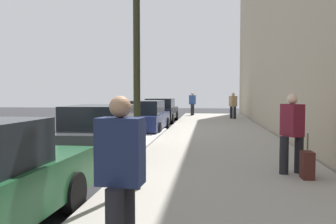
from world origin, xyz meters
TOP-DOWN VIEW (x-y plane):
  - ground_plane at (0.00, 0.00)m, footprint 56.00×56.00m
  - sidewalk at (0.00, -3.30)m, footprint 28.00×4.60m
  - lane_stripe_centre at (0.00, 3.20)m, footprint 28.00×0.14m
  - snow_bank_curb at (-3.88, -0.70)m, footprint 8.70×0.56m
  - parked_car_charcoal at (-6.10, 0.05)m, footprint 4.56×2.01m
  - parked_car_navy at (0.19, 0.01)m, footprint 4.59×1.93m
  - parked_car_black at (6.71, 0.12)m, footprint 4.75×1.92m
  - pedestrian_burgundy_coat at (-8.06, -4.64)m, footprint 0.53×0.52m
  - pedestrian_blue_coat at (11.59, -1.69)m, footprint 0.58×0.53m
  - pedestrian_navy_coat at (-12.28, -2.02)m, footprint 0.55×0.47m
  - pedestrian_tan_coat at (8.12, -4.55)m, footprint 0.52×0.55m
  - traffic_light_pole at (-9.62, -1.65)m, footprint 0.35×0.26m
  - rolling_suitcase at (-8.51, -4.84)m, footprint 0.34×0.22m

SIDE VIEW (x-z plane):
  - ground_plane at x=0.00m, z-range 0.00..0.00m
  - lane_stripe_centre at x=0.00m, z-range 0.00..0.01m
  - sidewalk at x=0.00m, z-range 0.00..0.15m
  - snow_bank_curb at x=-3.88m, z-range 0.00..0.22m
  - rolling_suitcase at x=-8.51m, z-range -0.03..0.88m
  - parked_car_charcoal at x=-6.10m, z-range 0.00..1.51m
  - parked_car_navy at x=0.19m, z-range 0.00..1.51m
  - parked_car_black at x=6.71m, z-range 0.00..1.52m
  - pedestrian_navy_coat at x=-12.28m, z-range 0.21..1.87m
  - pedestrian_burgundy_coat at x=-8.06m, z-range 0.21..1.89m
  - pedestrian_tan_coat at x=8.12m, z-range 0.21..1.95m
  - pedestrian_blue_coat at x=11.59m, z-range 0.21..1.99m
  - traffic_light_pole at x=-9.62m, z-range 0.94..5.50m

